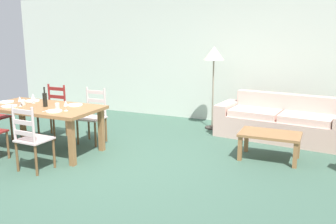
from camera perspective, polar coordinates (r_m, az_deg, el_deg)
ground_plane at (r=5.56m, az=-7.87°, el=-8.19°), size 9.60×9.60×0.02m
wall_far at (r=8.21m, az=4.05°, el=8.36°), size 9.60×0.16×2.70m
dining_table at (r=6.30m, az=-18.75°, el=0.09°), size 1.90×0.96×0.75m
dining_chair_near_right at (r=5.48m, az=-20.34°, el=-3.83°), size 0.44×0.42×0.96m
dining_chair_far_left at (r=7.15m, az=-17.26°, el=0.12°), size 0.42×0.40×0.96m
dining_chair_far_right at (r=6.60m, az=-11.50°, el=-0.58°), size 0.43×0.41×0.96m
dinner_plate_near_left at (r=6.42m, az=-23.28°, el=0.83°), size 0.24×0.24×0.02m
fork_near_left at (r=6.53m, az=-24.18°, el=0.88°), size 0.02×0.17×0.01m
dinner_plate_near_right at (r=5.80m, az=-17.17°, el=0.14°), size 0.24×0.24×0.02m
fork_near_right at (r=5.90m, az=-18.27°, el=0.21°), size 0.02×0.17×0.01m
dinner_plate_far_left at (r=6.76m, az=-20.21°, el=1.64°), size 0.24×0.24×0.02m
fork_far_left at (r=6.86m, az=-21.11°, el=1.67°), size 0.02×0.17×0.01m
dinner_plate_far_right at (r=6.18m, az=-14.16°, el=1.06°), size 0.24×0.24×0.02m
fork_far_right at (r=6.27m, az=-15.24°, el=1.11°), size 0.03×0.17×0.01m
dinner_plate_head_west at (r=6.82m, az=-23.66°, el=1.45°), size 0.24×0.24×0.02m
fork_head_west at (r=6.93m, az=-24.50°, el=1.48°), size 0.02×0.17×0.01m
wine_bottle at (r=6.20m, az=-18.47°, el=1.86°), size 0.07×0.07×0.32m
wine_glass_near_left at (r=6.37m, az=-21.91°, el=1.80°), size 0.06×0.06×0.16m
wine_glass_near_right at (r=5.78m, az=-15.52°, el=1.24°), size 0.06×0.06×0.16m
wine_glass_far_left at (r=6.56m, az=-20.13°, el=2.24°), size 0.06×0.06×0.16m
coffee_cup_primary at (r=6.00m, az=-16.73°, el=0.92°), size 0.07×0.07×0.09m
coffee_cup_secondary at (r=6.46m, az=-21.45°, el=1.39°), size 0.07×0.07×0.09m
couch at (r=7.02m, az=17.06°, el=-1.66°), size 2.36×1.06×0.80m
coffee_table at (r=5.84m, az=15.46°, el=-3.75°), size 0.90×0.56×0.42m
standing_lamp at (r=7.30m, az=7.09°, el=8.24°), size 0.40×0.40×1.64m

